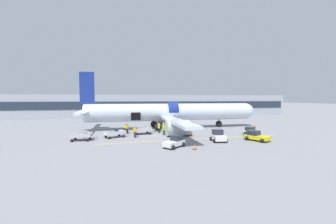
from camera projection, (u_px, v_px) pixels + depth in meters
ground_plane at (164, 134)px, 33.54m from camera, size 500.00×500.00×0.00m
apron_marking_line at (196, 139)px, 29.36m from camera, size 27.55×1.19×0.01m
terminal_strip at (143, 106)px, 67.05m from camera, size 99.59×8.94×6.99m
airplane at (169, 113)px, 39.78m from camera, size 35.54×32.52×10.49m
baggage_tug_lead at (218, 137)px, 27.74m from camera, size 2.22×2.57×1.59m
baggage_tug_mid at (175, 142)px, 24.42m from camera, size 3.14×2.77×1.41m
baggage_tug_rear at (256, 136)px, 28.28m from camera, size 2.85×3.59×1.35m
baggage_tug_spare at (252, 132)px, 32.43m from camera, size 2.62×2.94×1.30m
baggage_cart_loading at (143, 131)px, 33.57m from camera, size 3.85×2.26×1.04m
baggage_cart_queued at (116, 134)px, 30.64m from camera, size 3.86×2.62×1.19m
baggage_cart_empty at (82, 137)px, 28.34m from camera, size 3.78×2.13×1.06m
ground_crew_loader_a at (159, 128)px, 34.65m from camera, size 0.41×0.59×1.72m
ground_crew_loader_b at (164, 130)px, 32.73m from camera, size 0.50×0.56×1.66m
ground_crew_driver at (127, 128)px, 34.37m from camera, size 0.50×0.58×1.69m
ground_crew_supervisor at (125, 128)px, 35.27m from camera, size 0.48×0.52×1.54m
ground_crew_helper at (164, 126)px, 36.68m from camera, size 0.59×0.59×1.84m
ground_crew_marshal at (135, 132)px, 30.47m from camera, size 0.55×0.56×1.74m
safety_cone_nose at (255, 125)px, 42.47m from camera, size 0.46×0.46×0.77m
safety_cone_engine_left at (195, 147)px, 23.35m from camera, size 0.48×0.48×0.63m
safety_cone_wingtip at (191, 134)px, 31.85m from camera, size 0.56×0.56×0.74m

